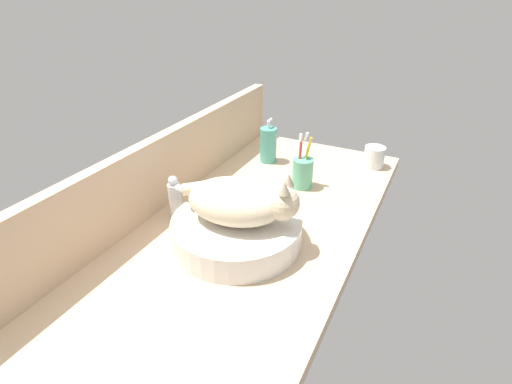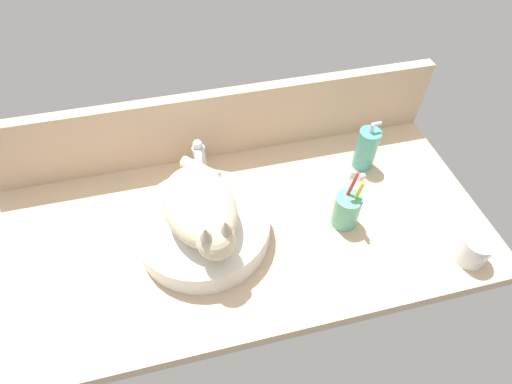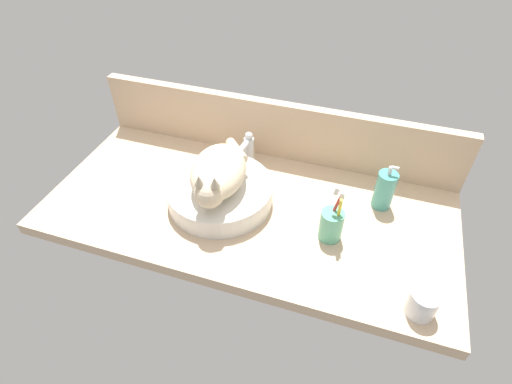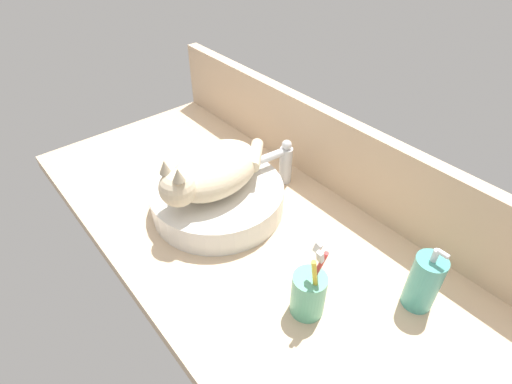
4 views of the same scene
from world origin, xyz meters
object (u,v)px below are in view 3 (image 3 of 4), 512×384
(cat, at_px, (218,173))
(toothbrush_cup, at_px, (331,224))
(soap_dispenser, at_px, (385,190))
(water_glass, at_px, (422,304))
(faucet, at_px, (248,149))
(sink_basin, at_px, (220,193))

(cat, relative_size, toothbrush_cup, 1.72)
(soap_dispenser, bearing_deg, toothbrush_cup, -125.56)
(soap_dispenser, relative_size, water_glass, 2.12)
(faucet, bearing_deg, toothbrush_cup, -35.71)
(soap_dispenser, xyz_separation_m, water_glass, (0.13, -0.37, -0.03))
(soap_dispenser, bearing_deg, cat, -162.63)
(sink_basin, relative_size, toothbrush_cup, 1.83)
(sink_basin, distance_m, cat, 0.09)
(toothbrush_cup, xyz_separation_m, water_glass, (0.26, -0.18, -0.02))
(sink_basin, distance_m, faucet, 0.21)
(cat, bearing_deg, toothbrush_cup, -4.73)
(toothbrush_cup, height_order, water_glass, toothbrush_cup)
(faucet, height_order, toothbrush_cup, toothbrush_cup)
(faucet, relative_size, water_glass, 1.76)
(sink_basin, height_order, soap_dispenser, soap_dispenser)
(sink_basin, bearing_deg, water_glass, -19.48)
(water_glass, bearing_deg, faucet, 144.83)
(soap_dispenser, distance_m, toothbrush_cup, 0.23)
(sink_basin, height_order, toothbrush_cup, toothbrush_cup)
(toothbrush_cup, bearing_deg, soap_dispenser, 54.44)
(soap_dispenser, distance_m, water_glass, 0.39)
(cat, height_order, water_glass, cat)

